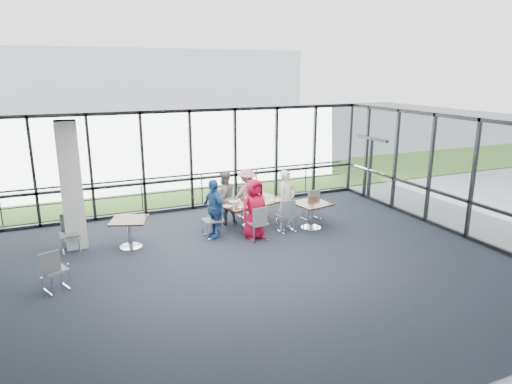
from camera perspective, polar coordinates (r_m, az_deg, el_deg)
name	(u,v)px	position (r m, az deg, el deg)	size (l,w,h in m)	color
floor	(253,268)	(10.52, -0.34, -9.51)	(12.00, 10.00, 0.02)	#20252F
ceiling	(253,127)	(9.65, -0.37, 8.13)	(12.00, 10.00, 0.04)	silver
wall_front	(415,304)	(6.02, 19.27, -13.10)	(12.00, 0.10, 3.20)	silver
curtain_wall_back	(191,160)	(14.57, -8.14, 3.93)	(12.00, 0.10, 3.20)	white
curtain_wall_right	(458,176)	(13.43, 23.90, 1.85)	(0.10, 10.00, 3.20)	white
exit_door	(370,169)	(16.24, 14.06, 2.78)	(0.12, 1.60, 2.10)	black
structural_column	(71,186)	(12.12, -22.10, 0.74)	(0.50, 0.50, 3.20)	white
apron	(160,177)	(19.67, -11.90, 1.79)	(80.00, 70.00, 0.02)	slate
grass_strip	(171,188)	(17.76, -10.56, 0.55)	(80.00, 5.00, 0.01)	#3A5C1F
hangar_main	(150,87)	(41.56, -13.07, 12.70)	(24.00, 10.00, 6.00)	white
guard_rail	(187,190)	(15.38, -8.59, 0.29)	(0.06, 0.06, 12.00)	#2D2D33
main_table	(252,206)	(12.98, -0.53, -1.73)	(2.08, 1.50, 0.75)	#34150D
side_table_left	(129,224)	(11.88, -15.55, -3.83)	(1.11, 1.11, 0.75)	#34150D
side_table_right	(312,206)	(12.93, 6.96, -1.81)	(1.08, 1.08, 0.75)	#34150D
diner_near_left	(254,209)	(12.05, -0.20, -2.12)	(0.79, 0.52, 1.62)	#BA0B2F
diner_near_right	(286,200)	(12.73, 3.82, -1.03)	(0.62, 0.45, 1.70)	silver
diner_far_left	(224,197)	(13.25, -4.00, -0.67)	(0.76, 0.47, 1.57)	slate
diner_far_right	(247,193)	(13.78, -1.12, -0.16)	(0.98, 0.50, 1.51)	#D17C96
diner_end	(214,209)	(12.16, -5.30, -2.09)	(0.94, 0.51, 1.60)	#255393
chair_main_nl	(258,223)	(12.01, 0.24, -3.93)	(0.45, 0.45, 0.92)	slate
chair_main_nr	(286,216)	(12.68, 3.74, -2.95)	(0.44, 0.44, 0.91)	slate
chair_main_fl	(217,208)	(13.47, -4.86, -1.95)	(0.43, 0.43, 0.89)	slate
chair_main_fr	(245,202)	(13.98, -1.36, -1.22)	(0.44, 0.44, 0.91)	slate
chair_main_end	(212,220)	(12.28, -5.49, -3.51)	(0.46, 0.46, 0.94)	slate
chair_spare_la	(55,270)	(10.19, -23.83, -8.91)	(0.43, 0.43, 0.89)	slate
chair_spare_lb	(70,234)	(12.16, -22.24, -4.89)	(0.44, 0.44, 0.90)	slate
chair_spare_r	(311,204)	(13.77, 6.94, -1.54)	(0.46, 0.46, 0.93)	slate
plate_nl	(243,207)	(12.40, -1.64, -1.88)	(0.27, 0.27, 0.01)	white
plate_nr	(275,200)	(13.03, 2.34, -1.05)	(0.26, 0.26, 0.01)	white
plate_fl	(233,201)	(12.93, -2.86, -1.19)	(0.28, 0.28, 0.01)	white
plate_fr	(257,196)	(13.49, 0.12, -0.48)	(0.27, 0.27, 0.01)	white
plate_end	(227,206)	(12.50, -3.61, -1.77)	(0.28, 0.28, 0.01)	white
tumbler_a	(249,202)	(12.59, -0.86, -1.29)	(0.07, 0.07, 0.15)	white
tumbler_b	(264,199)	(12.98, 1.00, -0.85)	(0.06, 0.06, 0.13)	white
tumbler_c	(248,198)	(13.08, -1.04, -0.71)	(0.07, 0.07, 0.14)	white
tumbler_d	(238,204)	(12.42, -2.24, -1.55)	(0.07, 0.07, 0.14)	white
menu_a	(257,206)	(12.54, 0.07, -1.71)	(0.27, 0.19, 0.00)	beige
menu_b	(281,199)	(13.21, 3.13, -0.87)	(0.29, 0.20, 0.00)	beige
menu_c	(248,198)	(13.31, -0.95, -0.72)	(0.32, 0.22, 0.00)	beige
condiment_caddy	(252,200)	(13.03, -0.51, -0.98)	(0.10, 0.07, 0.04)	black
ketchup_bottle	(250,198)	(12.98, -0.78, -0.73)	(0.06, 0.06, 0.18)	maroon
green_bottle	(252,197)	(12.97, -0.47, -0.69)	(0.05, 0.05, 0.20)	#1A6731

